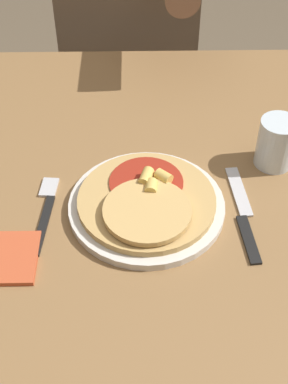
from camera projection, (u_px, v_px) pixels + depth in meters
name	position (u px, v px, depth m)	size (l,w,h in m)	color
dining_table	(146.00, 232.00, 1.00)	(1.13, 0.97, 0.73)	olive
plate	(144.00, 206.00, 0.90)	(0.26, 0.26, 0.01)	silver
pizza	(144.00, 201.00, 0.88)	(0.23, 0.23, 0.04)	tan
fork	(46.00, 209.00, 0.90)	(0.03, 0.18, 0.00)	black
knife	(243.00, 214.00, 0.89)	(0.03, 0.22, 0.00)	black
drinking_glass	(276.00, 143.00, 0.95)	(0.07, 0.07, 0.09)	silver
person_diner	(129.00, 6.00, 1.46)	(0.38, 0.52, 1.23)	#2D2D38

